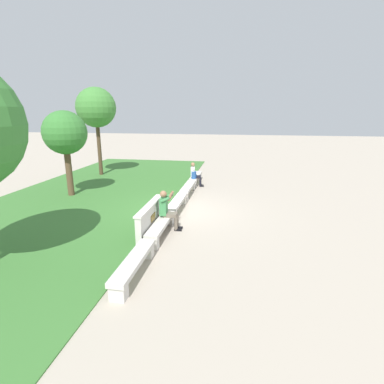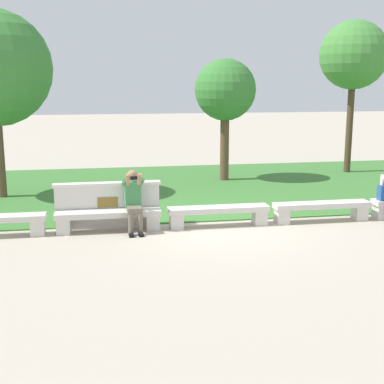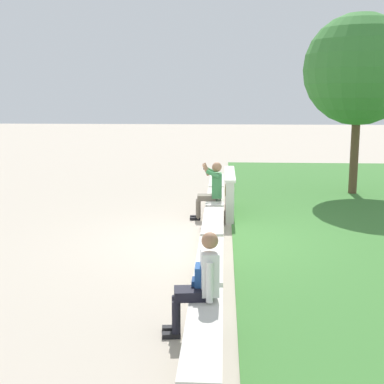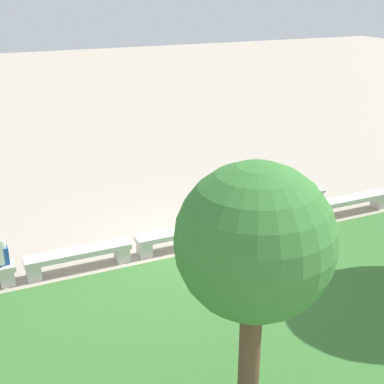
{
  "view_description": "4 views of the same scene",
  "coord_description": "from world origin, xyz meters",
  "px_view_note": "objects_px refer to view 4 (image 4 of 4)",
  "views": [
    {
      "loc": [
        -10.94,
        -2.4,
        3.81
      ],
      "look_at": [
        -0.45,
        -0.67,
        0.93
      ],
      "focal_mm": 28.0,
      "sensor_mm": 36.0,
      "label": 1
    },
    {
      "loc": [
        -2.56,
        -11.23,
        3.21
      ],
      "look_at": [
        -0.7,
        -0.57,
        0.92
      ],
      "focal_mm": 50.0,
      "sensor_mm": 36.0,
      "label": 2
    },
    {
      "loc": [
        10.11,
        0.19,
        2.86
      ],
      "look_at": [
        -0.15,
        -0.42,
        0.95
      ],
      "focal_mm": 50.0,
      "sensor_mm": 36.0,
      "label": 3
    },
    {
      "loc": [
        4.37,
        10.14,
        5.71
      ],
      "look_at": [
        -0.51,
        -0.64,
        1.07
      ],
      "focal_mm": 50.0,
      "sensor_mm": 36.0,
      "label": 4
    }
  ],
  "objects_px": {
    "bench_near": "(273,218)",
    "bench_far": "(79,256)",
    "person_photographer": "(253,204)",
    "tree_right_background": "(255,245)",
    "bench_main": "(351,202)",
    "bench_mid": "(183,235)",
    "backpack": "(1,256)"
  },
  "relations": [
    {
      "from": "bench_mid",
      "to": "bench_far",
      "type": "relative_size",
      "value": 1.0
    },
    {
      "from": "bench_near",
      "to": "tree_right_background",
      "type": "distance_m",
      "value": 7.03
    },
    {
      "from": "bench_mid",
      "to": "person_photographer",
      "type": "height_order",
      "value": "person_photographer"
    },
    {
      "from": "bench_near",
      "to": "backpack",
      "type": "relative_size",
      "value": 5.27
    },
    {
      "from": "bench_main",
      "to": "tree_right_background",
      "type": "bearing_deg",
      "value": 40.57
    },
    {
      "from": "bench_mid",
      "to": "bench_far",
      "type": "bearing_deg",
      "value": 0.0
    },
    {
      "from": "bench_mid",
      "to": "backpack",
      "type": "xyz_separation_m",
      "value": [
        3.94,
        -0.05,
        0.32
      ]
    },
    {
      "from": "bench_main",
      "to": "tree_right_background",
      "type": "relative_size",
      "value": 0.59
    },
    {
      "from": "person_photographer",
      "to": "tree_right_background",
      "type": "xyz_separation_m",
      "value": [
        3.27,
        5.42,
        2.11
      ]
    },
    {
      "from": "person_photographer",
      "to": "bench_far",
      "type": "bearing_deg",
      "value": 1.03
    },
    {
      "from": "backpack",
      "to": "tree_right_background",
      "type": "xyz_separation_m",
      "value": [
        -2.56,
        5.39,
        2.22
      ]
    },
    {
      "from": "bench_near",
      "to": "person_photographer",
      "type": "xyz_separation_m",
      "value": [
        0.54,
        -0.08,
        0.43
      ]
    },
    {
      "from": "backpack",
      "to": "bench_mid",
      "type": "bearing_deg",
      "value": 179.29
    },
    {
      "from": "bench_near",
      "to": "person_photographer",
      "type": "bearing_deg",
      "value": -8.17
    },
    {
      "from": "bench_far",
      "to": "bench_main",
      "type": "bearing_deg",
      "value": 180.0
    },
    {
      "from": "tree_right_background",
      "to": "backpack",
      "type": "bearing_deg",
      "value": -64.61
    },
    {
      "from": "bench_main",
      "to": "bench_near",
      "type": "distance_m",
      "value": 2.42
    },
    {
      "from": "bench_main",
      "to": "bench_mid",
      "type": "relative_size",
      "value": 1.0
    },
    {
      "from": "bench_main",
      "to": "person_photographer",
      "type": "relative_size",
      "value": 1.71
    },
    {
      "from": "backpack",
      "to": "bench_near",
      "type": "bearing_deg",
      "value": 179.56
    },
    {
      "from": "bench_mid",
      "to": "tree_right_background",
      "type": "height_order",
      "value": "tree_right_background"
    },
    {
      "from": "bench_main",
      "to": "bench_far",
      "type": "distance_m",
      "value": 7.27
    },
    {
      "from": "bench_near",
      "to": "person_photographer",
      "type": "relative_size",
      "value": 1.71
    },
    {
      "from": "bench_far",
      "to": "backpack",
      "type": "xyz_separation_m",
      "value": [
        1.52,
        -0.05,
        0.32
      ]
    },
    {
      "from": "bench_mid",
      "to": "backpack",
      "type": "relative_size",
      "value": 5.27
    },
    {
      "from": "bench_far",
      "to": "bench_near",
      "type": "bearing_deg",
      "value": 180.0
    },
    {
      "from": "bench_near",
      "to": "bench_far",
      "type": "relative_size",
      "value": 1.0
    },
    {
      "from": "person_photographer",
      "to": "tree_right_background",
      "type": "relative_size",
      "value": 0.34
    },
    {
      "from": "person_photographer",
      "to": "bench_main",
      "type": "bearing_deg",
      "value": 178.5
    },
    {
      "from": "bench_mid",
      "to": "person_photographer",
      "type": "xyz_separation_m",
      "value": [
        -1.88,
        -0.08,
        0.43
      ]
    },
    {
      "from": "bench_near",
      "to": "tree_right_background",
      "type": "xyz_separation_m",
      "value": [
        3.81,
        5.34,
        2.54
      ]
    },
    {
      "from": "person_photographer",
      "to": "tree_right_background",
      "type": "height_order",
      "value": "tree_right_background"
    }
  ]
}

